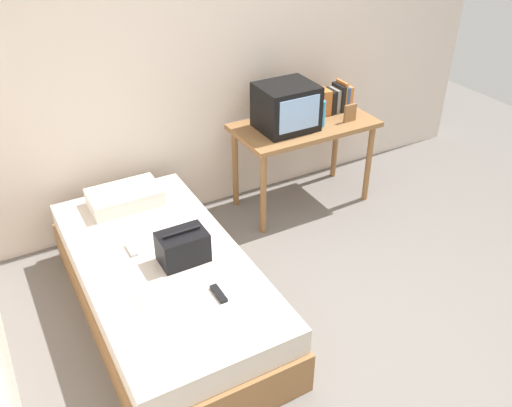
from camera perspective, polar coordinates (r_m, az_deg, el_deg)
name	(u,v)px	position (r m, az deg, el deg)	size (l,w,h in m)	color
ground_plane	(357,341)	(3.66, 10.43, -13.79)	(8.00, 8.00, 0.00)	slate
wall_back	(214,53)	(4.44, -4.35, 15.24)	(5.20, 0.10, 2.60)	beige
bed	(165,287)	(3.68, -9.40, -8.51)	(1.00, 2.00, 0.46)	olive
desk	(304,134)	(4.59, 4.99, 7.17)	(1.16, 0.60, 0.75)	olive
tv	(286,107)	(4.38, 3.14, 9.94)	(0.44, 0.39, 0.36)	black
water_bottle	(321,114)	(4.47, 6.77, 9.21)	(0.06, 0.06, 0.21)	#3399DB
book_row	(333,99)	(4.77, 7.99, 10.64)	(0.31, 0.17, 0.25)	#CC7233
picture_frame	(350,113)	(4.60, 9.70, 9.22)	(0.11, 0.02, 0.14)	olive
pillow	(125,197)	(4.07, -13.40, 0.64)	(0.50, 0.32, 0.12)	silver
handbag	(183,247)	(3.44, -7.58, -4.46)	(0.30, 0.20, 0.23)	black
magazine	(155,297)	(3.26, -10.44, -9.49)	(0.21, 0.29, 0.01)	white
remote_dark	(219,294)	(3.22, -3.89, -9.28)	(0.04, 0.16, 0.02)	black
remote_silver	(131,250)	(3.62, -12.77, -4.67)	(0.04, 0.14, 0.02)	#B7B7BC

